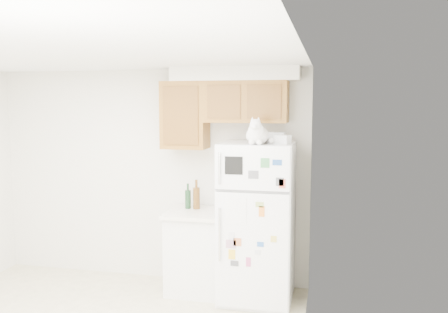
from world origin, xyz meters
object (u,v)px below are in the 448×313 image
(storage_box_back, at_px, (277,137))
(bottle_amber, at_px, (196,194))
(refrigerator, at_px, (257,222))
(storage_box_front, at_px, (282,139))
(bottle_green, at_px, (188,196))
(base_counter, at_px, (197,251))
(cat, at_px, (257,134))

(storage_box_back, relative_size, bottle_amber, 0.54)
(refrigerator, bearing_deg, storage_box_back, 42.27)
(storage_box_back, bearing_deg, bottle_amber, -174.20)
(refrigerator, distance_m, bottle_amber, 0.77)
(refrigerator, bearing_deg, storage_box_front, -22.59)
(refrigerator, height_order, bottle_green, refrigerator)
(base_counter, xyz_separation_m, storage_box_front, (0.96, -0.19, 1.28))
(base_counter, xyz_separation_m, bottle_green, (-0.13, 0.09, 0.60))
(cat, relative_size, bottle_green, 1.40)
(cat, height_order, bottle_green, cat)
(storage_box_back, xyz_separation_m, storage_box_front, (0.09, -0.28, -0.01))
(base_counter, bearing_deg, storage_box_back, 5.96)
(storage_box_front, distance_m, bottle_amber, 1.22)
(storage_box_front, xyz_separation_m, bottle_amber, (-0.99, 0.28, -0.66))
(refrigerator, xyz_separation_m, storage_box_back, (0.18, 0.16, 0.90))
(storage_box_back, height_order, storage_box_front, storage_box_back)
(refrigerator, distance_m, cat, 0.98)
(cat, height_order, bottle_amber, cat)
(base_counter, height_order, bottle_green, bottle_green)
(cat, distance_m, storage_box_front, 0.27)
(cat, bearing_deg, refrigerator, 96.89)
(cat, relative_size, storage_box_back, 2.23)
(base_counter, xyz_separation_m, cat, (0.72, -0.30, 1.34))
(refrigerator, relative_size, bottle_green, 5.95)
(bottle_green, bearing_deg, base_counter, -35.78)
(base_counter, distance_m, bottle_amber, 0.63)
(base_counter, height_order, bottle_amber, bottle_amber)
(refrigerator, relative_size, storage_box_back, 9.44)
(base_counter, relative_size, storage_box_front, 6.13)
(storage_box_front, height_order, bottle_amber, storage_box_front)
(bottle_amber, bearing_deg, storage_box_back, -0.05)
(base_counter, relative_size, storage_box_back, 5.11)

